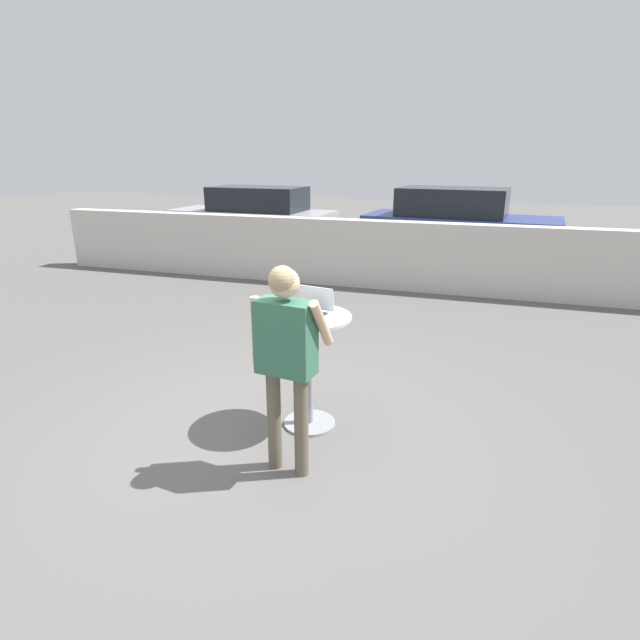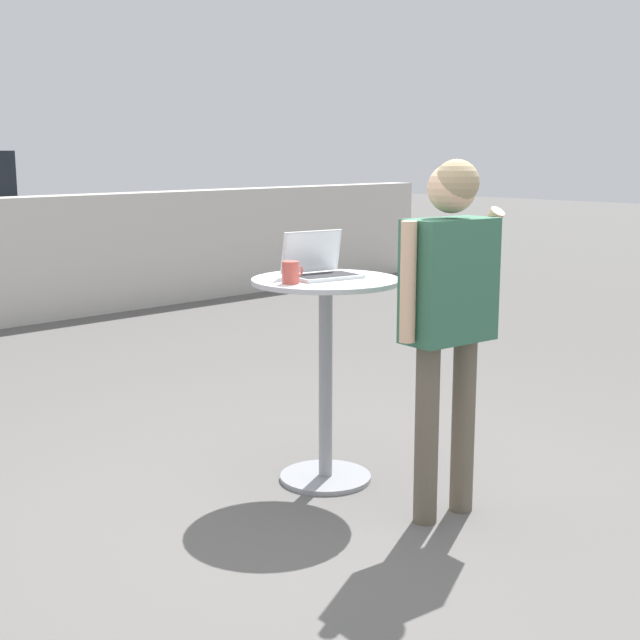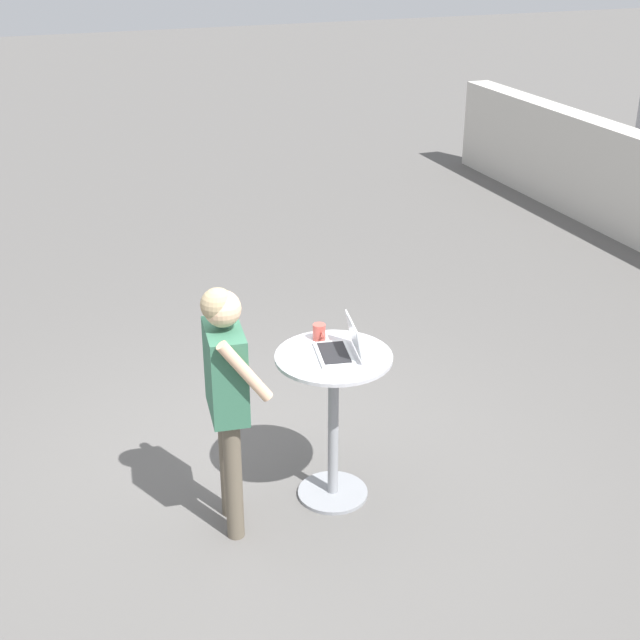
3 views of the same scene
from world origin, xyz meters
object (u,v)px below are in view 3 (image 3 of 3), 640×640
cafe_table (333,404)px  standing_person (226,381)px  laptop (342,347)px  coffee_mug (319,332)px

cafe_table → standing_person: (0.07, -0.72, 0.35)m
cafe_table → laptop: bearing=79.8°
cafe_table → coffee_mug: size_ratio=8.63×
laptop → standing_person: bearing=-85.6°
standing_person → coffee_mug: bearing=113.4°
laptop → coffee_mug: size_ratio=3.14×
coffee_mug → standing_person: 0.78m
cafe_table → coffee_mug: coffee_mug is taller
cafe_table → laptop: laptop is taller
laptop → coffee_mug: laptop is taller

